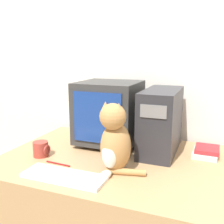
{
  "coord_description": "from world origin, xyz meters",
  "views": [
    {
      "loc": [
        0.54,
        -0.9,
        1.38
      ],
      "look_at": [
        -0.02,
        0.51,
        1.04
      ],
      "focal_mm": 42.0,
      "sensor_mm": 36.0,
      "label": 1
    }
  ],
  "objects_px": {
    "computer_tower": "(161,121)",
    "pen": "(58,164)",
    "crt_monitor": "(109,112)",
    "book_stack": "(206,152)",
    "cat": "(115,141)",
    "mug": "(41,149)",
    "keyboard": "(64,176)"
  },
  "relations": [
    {
      "from": "computer_tower",
      "to": "mug",
      "type": "distance_m",
      "value": 0.76
    },
    {
      "from": "computer_tower",
      "to": "crt_monitor",
      "type": "bearing_deg",
      "value": 178.74
    },
    {
      "from": "keyboard",
      "to": "pen",
      "type": "height_order",
      "value": "keyboard"
    },
    {
      "from": "crt_monitor",
      "to": "computer_tower",
      "type": "height_order",
      "value": "crt_monitor"
    },
    {
      "from": "cat",
      "to": "book_stack",
      "type": "bearing_deg",
      "value": 52.68
    },
    {
      "from": "computer_tower",
      "to": "pen",
      "type": "distance_m",
      "value": 0.68
    },
    {
      "from": "crt_monitor",
      "to": "mug",
      "type": "height_order",
      "value": "crt_monitor"
    },
    {
      "from": "crt_monitor",
      "to": "book_stack",
      "type": "bearing_deg",
      "value": 1.43
    },
    {
      "from": "mug",
      "to": "crt_monitor",
      "type": "bearing_deg",
      "value": 50.5
    },
    {
      "from": "crt_monitor",
      "to": "cat",
      "type": "height_order",
      "value": "crt_monitor"
    },
    {
      "from": "book_stack",
      "to": "pen",
      "type": "distance_m",
      "value": 0.89
    },
    {
      "from": "keyboard",
      "to": "cat",
      "type": "xyz_separation_m",
      "value": [
        0.21,
        0.16,
        0.16
      ]
    },
    {
      "from": "crt_monitor",
      "to": "keyboard",
      "type": "height_order",
      "value": "crt_monitor"
    },
    {
      "from": "pen",
      "to": "mug",
      "type": "distance_m",
      "value": 0.18
    },
    {
      "from": "computer_tower",
      "to": "pen",
      "type": "xyz_separation_m",
      "value": [
        -0.49,
        -0.42,
        -0.19
      ]
    },
    {
      "from": "crt_monitor",
      "to": "book_stack",
      "type": "distance_m",
      "value": 0.67
    },
    {
      "from": "crt_monitor",
      "to": "keyboard",
      "type": "relative_size",
      "value": 0.99
    },
    {
      "from": "book_stack",
      "to": "cat",
      "type": "bearing_deg",
      "value": -136.93
    },
    {
      "from": "computer_tower",
      "to": "pen",
      "type": "bearing_deg",
      "value": -139.39
    },
    {
      "from": "mug",
      "to": "cat",
      "type": "bearing_deg",
      "value": -4.05
    },
    {
      "from": "computer_tower",
      "to": "mug",
      "type": "relative_size",
      "value": 4.86
    },
    {
      "from": "keyboard",
      "to": "mug",
      "type": "xyz_separation_m",
      "value": [
        -0.28,
        0.2,
        0.04
      ]
    },
    {
      "from": "pen",
      "to": "mug",
      "type": "height_order",
      "value": "mug"
    },
    {
      "from": "keyboard",
      "to": "mug",
      "type": "relative_size",
      "value": 4.44
    },
    {
      "from": "book_stack",
      "to": "pen",
      "type": "relative_size",
      "value": 1.28
    },
    {
      "from": "keyboard",
      "to": "crt_monitor",
      "type": "bearing_deg",
      "value": 88.24
    },
    {
      "from": "crt_monitor",
      "to": "cat",
      "type": "relative_size",
      "value": 1.14
    },
    {
      "from": "cat",
      "to": "keyboard",
      "type": "bearing_deg",
      "value": -132.54
    },
    {
      "from": "computer_tower",
      "to": "cat",
      "type": "distance_m",
      "value": 0.42
    },
    {
      "from": "crt_monitor",
      "to": "pen",
      "type": "xyz_separation_m",
      "value": [
        -0.14,
        -0.43,
        -0.22
      ]
    },
    {
      "from": "book_stack",
      "to": "pen",
      "type": "bearing_deg",
      "value": -149.97
    },
    {
      "from": "cat",
      "to": "crt_monitor",
      "type": "bearing_deg",
      "value": 125.67
    }
  ]
}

